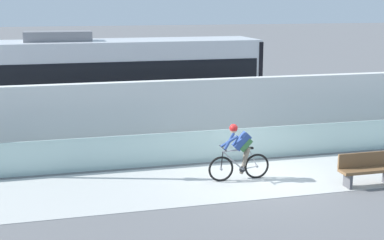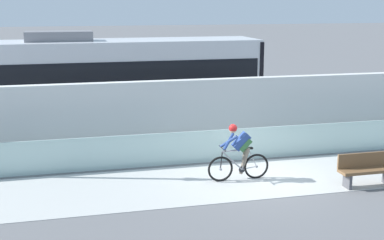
% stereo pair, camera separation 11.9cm
% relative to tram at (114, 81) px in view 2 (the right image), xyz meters
% --- Properties ---
extents(ground_plane, '(200.00, 200.00, 0.00)m').
position_rel_tram_xyz_m(ground_plane, '(3.28, -6.85, -1.89)').
color(ground_plane, slate).
extents(bike_path_deck, '(32.00, 3.20, 0.01)m').
position_rel_tram_xyz_m(bike_path_deck, '(3.28, -6.85, -1.89)').
color(bike_path_deck, beige).
rests_on(bike_path_deck, ground).
extents(glass_parapet, '(32.00, 0.05, 1.01)m').
position_rel_tram_xyz_m(glass_parapet, '(3.28, -5.00, -1.39)').
color(glass_parapet, silver).
rests_on(glass_parapet, ground).
extents(concrete_barrier_wall, '(32.00, 0.36, 2.33)m').
position_rel_tram_xyz_m(concrete_barrier_wall, '(3.28, -3.20, -0.73)').
color(concrete_barrier_wall, silver).
rests_on(concrete_barrier_wall, ground).
extents(tram_rail_near, '(32.00, 0.08, 0.01)m').
position_rel_tram_xyz_m(tram_rail_near, '(3.28, -0.72, -1.89)').
color(tram_rail_near, '#595654').
rests_on(tram_rail_near, ground).
extents(tram_rail_far, '(32.00, 0.08, 0.01)m').
position_rel_tram_xyz_m(tram_rail_far, '(3.28, 0.72, -1.89)').
color(tram_rail_far, '#595654').
rests_on(tram_rail_far, ground).
extents(tram, '(11.06, 2.54, 3.81)m').
position_rel_tram_xyz_m(tram, '(0.00, 0.00, 0.00)').
color(tram, silver).
rests_on(tram, ground).
extents(cyclist_on_bike, '(1.77, 0.58, 1.61)m').
position_rel_tram_xyz_m(cyclist_on_bike, '(2.67, -6.85, -1.11)').
color(cyclist_on_bike, black).
rests_on(cyclist_on_bike, ground).
extents(bench, '(1.60, 0.45, 0.89)m').
position_rel_tram_xyz_m(bench, '(5.85, -8.14, -1.41)').
color(bench, brown).
rests_on(bench, ground).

